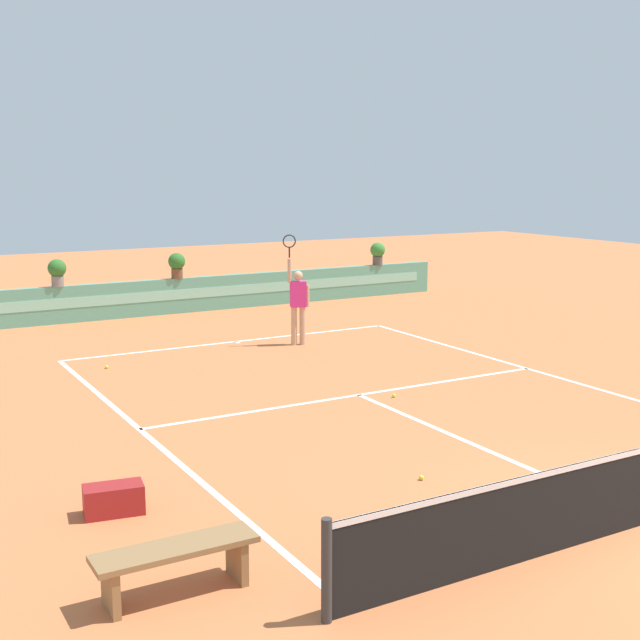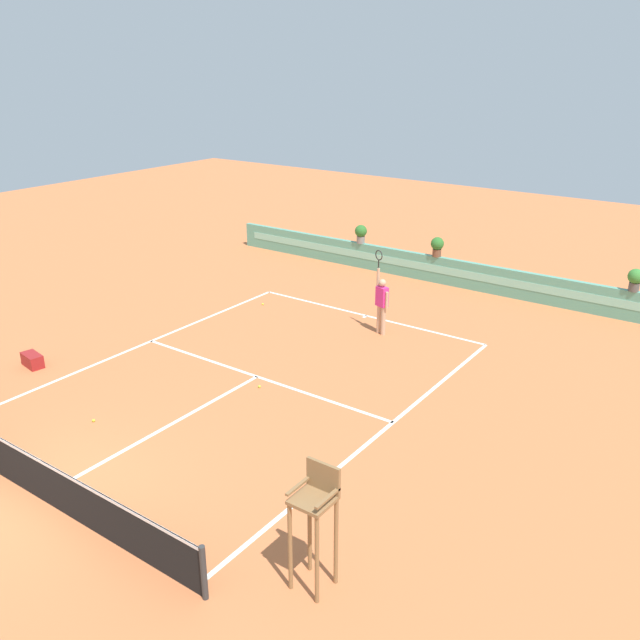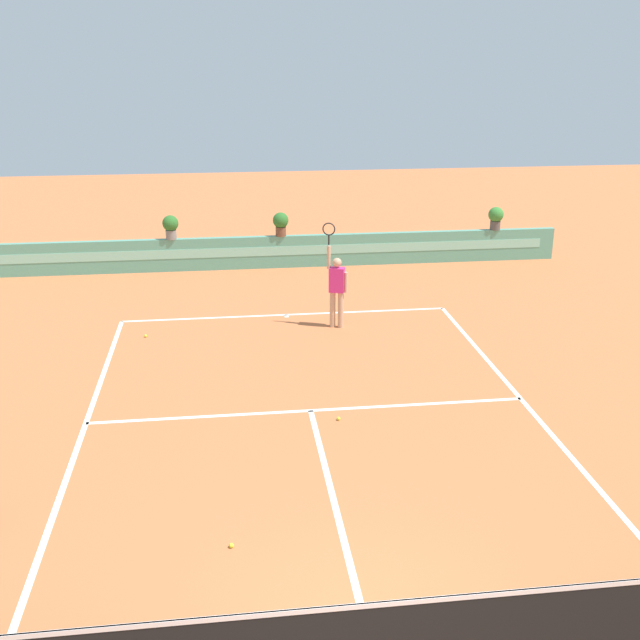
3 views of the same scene
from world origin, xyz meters
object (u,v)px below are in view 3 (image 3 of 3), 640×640
at_px(potted_plant_far_right, 496,217).
at_px(potted_plant_left, 171,226).
at_px(tennis_ball_by_sideline, 146,336).
at_px(potted_plant_centre, 281,223).
at_px(tennis_ball_near_baseline, 339,419).
at_px(tennis_player, 337,286).
at_px(tennis_ball_mid_court, 231,545).

bearing_deg(potted_plant_far_right, potted_plant_left, 180.00).
height_order(tennis_ball_by_sideline, potted_plant_centre, potted_plant_centre).
bearing_deg(tennis_ball_near_baseline, tennis_ball_by_sideline, 129.19).
bearing_deg(tennis_ball_by_sideline, potted_plant_far_right, 28.45).
distance_m(potted_plant_far_right, potted_plant_left, 10.13).
relative_size(potted_plant_centre, potted_plant_left, 1.00).
bearing_deg(tennis_ball_by_sideline, tennis_player, 1.72).
height_order(tennis_player, potted_plant_left, tennis_player).
bearing_deg(potted_plant_centre, tennis_ball_mid_court, -97.25).
distance_m(potted_plant_centre, potted_plant_left, 3.31).
xyz_separation_m(tennis_ball_near_baseline, tennis_ball_by_sideline, (-3.89, 4.77, 0.00)).
relative_size(tennis_ball_by_sideline, potted_plant_far_right, 0.09).
xyz_separation_m(tennis_ball_by_sideline, potted_plant_far_right, (10.47, 5.67, 1.38)).
bearing_deg(potted_plant_left, tennis_ball_by_sideline, -93.43).
relative_size(tennis_ball_mid_court, potted_plant_far_right, 0.09).
bearing_deg(tennis_ball_mid_court, potted_plant_left, 96.27).
height_order(tennis_ball_mid_court, potted_plant_far_right, potted_plant_far_right).
xyz_separation_m(tennis_ball_mid_court, tennis_ball_by_sideline, (-1.88, 8.30, 0.00)).
bearing_deg(potted_plant_left, tennis_player, -52.65).
xyz_separation_m(tennis_player, tennis_ball_by_sideline, (-4.57, -0.14, -1.02)).
distance_m(tennis_ball_by_sideline, potted_plant_far_right, 11.99).
bearing_deg(tennis_ball_by_sideline, potted_plant_centre, 57.21).
distance_m(tennis_ball_near_baseline, tennis_ball_by_sideline, 6.15).
xyz_separation_m(tennis_player, potted_plant_far_right, (5.91, 5.54, 0.36)).
height_order(tennis_ball_near_baseline, potted_plant_centre, potted_plant_centre).
relative_size(tennis_ball_near_baseline, potted_plant_centre, 0.09).
xyz_separation_m(tennis_ball_near_baseline, potted_plant_left, (-3.55, 10.44, 1.38)).
relative_size(tennis_player, potted_plant_far_right, 3.57).
distance_m(tennis_player, potted_plant_centre, 5.62).
bearing_deg(tennis_player, potted_plant_centre, 99.34).
xyz_separation_m(potted_plant_centre, potted_plant_left, (-3.31, 0.00, 0.00)).
distance_m(tennis_ball_by_sideline, potted_plant_centre, 6.89).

